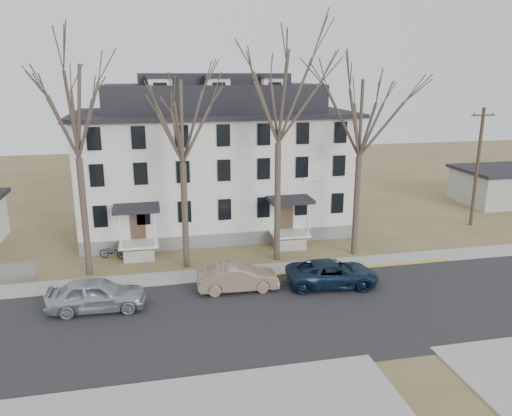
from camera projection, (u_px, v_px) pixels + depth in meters
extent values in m
plane|color=olive|center=(307.00, 333.00, 23.96)|extent=(120.00, 120.00, 0.00)
cube|color=#27272A|center=(296.00, 314.00, 25.85)|extent=(120.00, 10.00, 0.04)
cube|color=#A09F97|center=(269.00, 271.00, 31.51)|extent=(120.00, 2.00, 0.08)
cube|color=gold|center=(348.00, 270.00, 31.67)|extent=(14.00, 0.25, 0.06)
cube|color=slate|center=(216.00, 221.00, 40.40)|extent=(20.00, 10.00, 1.00)
cube|color=silver|center=(215.00, 166.00, 39.22)|extent=(20.00, 10.00, 8.00)
cube|color=black|center=(213.00, 113.00, 38.14)|extent=(20.80, 10.80, 0.30)
cube|color=black|center=(213.00, 98.00, 37.84)|extent=(16.00, 7.00, 2.00)
cube|color=black|center=(213.00, 79.00, 37.47)|extent=(11.00, 4.50, 0.80)
cube|color=white|center=(139.00, 244.00, 33.43)|extent=(2.60, 2.00, 0.16)
cube|color=white|center=(289.00, 233.00, 35.56)|extent=(2.60, 2.00, 0.16)
cube|color=white|center=(314.00, 172.00, 35.69)|extent=(1.60, 0.08, 1.20)
cube|color=#A09F97|center=(503.00, 187.00, 47.71)|extent=(8.00, 6.00, 3.00)
cube|color=black|center=(506.00, 170.00, 47.26)|extent=(8.50, 6.50, 0.30)
cylinder|color=#473B31|center=(85.00, 218.00, 30.02)|extent=(0.40, 0.40, 7.28)
cylinder|color=#473B31|center=(185.00, 216.00, 31.30)|extent=(0.40, 0.40, 6.76)
cylinder|color=#473B31|center=(277.00, 203.00, 32.38)|extent=(0.40, 0.40, 7.80)
cylinder|color=#473B31|center=(356.00, 206.00, 33.64)|extent=(0.40, 0.40, 6.76)
cylinder|color=#3D3023|center=(477.00, 168.00, 39.67)|extent=(0.28, 0.28, 9.50)
cube|color=#3D3023|center=(483.00, 115.00, 38.58)|extent=(2.00, 0.12, 0.12)
imported|color=#A0A8AE|center=(97.00, 295.00, 26.05)|extent=(5.14, 2.24, 1.72)
imported|color=gray|center=(238.00, 278.00, 28.46)|extent=(4.67, 1.76, 1.52)
imported|color=#102239|center=(332.00, 274.00, 29.06)|extent=(5.64, 3.12, 1.50)
imported|color=black|center=(113.00, 252.00, 33.31)|extent=(1.95, 1.26, 0.97)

